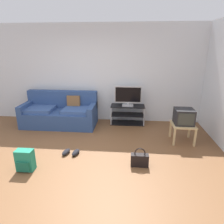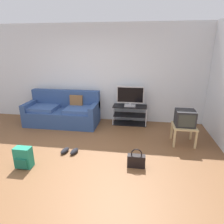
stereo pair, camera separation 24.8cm
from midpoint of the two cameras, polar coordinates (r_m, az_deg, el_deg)
The scene contains 10 objects.
ground_plane at distance 3.94m, azimuth -9.80°, elevation -14.14°, with size 9.00×9.80×0.02m, color brown.
wall_back at distance 5.75m, azimuth -2.92°, elevation 10.95°, with size 9.00×0.10×2.70m, color silver.
couch at distance 5.69m, azimuth -12.70°, elevation -0.06°, with size 1.98×0.88×0.91m.
tv_stand at distance 5.59m, azimuth 6.40°, elevation -0.83°, with size 0.94×0.42×0.53m.
flat_tv at distance 5.41m, azimuth 6.59°, elevation 4.45°, with size 0.74×0.22×0.55m.
side_table at distance 4.72m, azimuth 21.48°, elevation -4.48°, with size 0.50×0.50×0.43m.
crt_tv at distance 4.65m, azimuth 21.78°, elevation -1.63°, with size 0.41×0.39×0.35m.
backpack at distance 3.93m, azimuth -22.53°, elevation -12.09°, with size 0.30×0.24×0.39m.
handbag at distance 3.72m, azimuth 8.97°, elevation -13.67°, with size 0.32×0.13×0.36m.
sneakers_pair at distance 4.21m, azimuth -10.49°, elevation -11.03°, with size 0.37×0.27×0.09m.
Camera 2 is at (1.25, -3.12, 2.09)m, focal length 31.66 mm.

